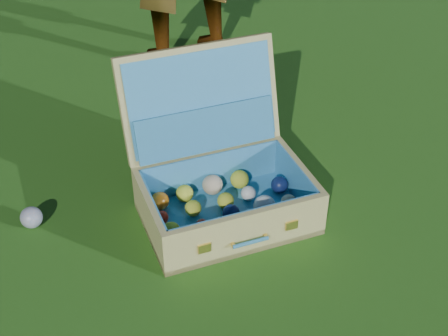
% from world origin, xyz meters
% --- Properties ---
extents(ground, '(60.00, 60.00, 0.00)m').
position_xyz_m(ground, '(0.00, 0.00, 0.00)').
color(ground, '#215114').
rests_on(ground, ground).
extents(stray_ball, '(0.07, 0.07, 0.07)m').
position_xyz_m(stray_ball, '(-0.42, -0.13, 0.03)').
color(stray_ball, teal).
rests_on(stray_ball, ground).
extents(suitcase, '(0.60, 0.58, 0.48)m').
position_xyz_m(suitcase, '(0.17, -0.11, 0.14)').
color(suitcase, tan).
rests_on(suitcase, ground).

